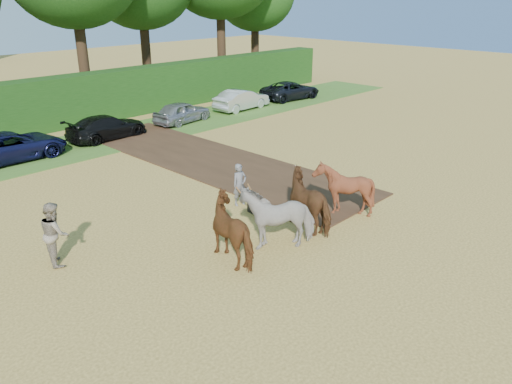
% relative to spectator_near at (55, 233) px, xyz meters
% --- Properties ---
extents(ground, '(120.00, 120.00, 0.00)m').
position_rel_spectator_near_xyz_m(ground, '(8.17, -3.02, -0.98)').
color(ground, gold).
rests_on(ground, ground).
extents(earth_strip, '(4.50, 17.00, 0.05)m').
position_rel_spectator_near_xyz_m(earth_strip, '(9.67, 3.98, -0.95)').
color(earth_strip, '#472D1C').
rests_on(earth_strip, ground).
extents(grass_verge, '(50.00, 5.00, 0.03)m').
position_rel_spectator_near_xyz_m(grass_verge, '(8.17, 10.98, -0.96)').
color(grass_verge, '#38601E').
rests_on(grass_verge, ground).
extents(hedgerow, '(46.00, 1.60, 3.00)m').
position_rel_spectator_near_xyz_m(hedgerow, '(8.17, 15.48, 0.52)').
color(hedgerow, '#14380F').
rests_on(hedgerow, ground).
extents(spectator_near, '(0.97, 1.11, 1.95)m').
position_rel_spectator_near_xyz_m(spectator_near, '(0.00, 0.00, 0.00)').
color(spectator_near, '#A0937D').
rests_on(spectator_near, ground).
extents(plough_team, '(6.68, 4.65, 1.97)m').
position_rel_spectator_near_xyz_m(plough_team, '(6.43, -3.83, -0.00)').
color(plough_team, brown).
rests_on(plough_team, ground).
extents(parked_cars, '(35.76, 2.79, 1.47)m').
position_rel_spectator_near_xyz_m(parked_cars, '(8.72, 11.12, -0.28)').
color(parked_cars, '#ABAFB2').
rests_on(parked_cars, ground).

